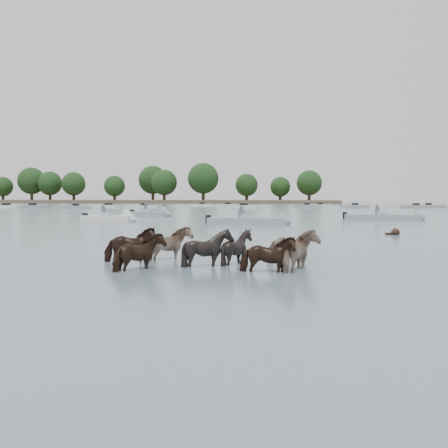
# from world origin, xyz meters

# --- Properties ---
(ground) EXTENTS (400.00, 400.00, 0.00)m
(ground) POSITION_xyz_m (0.00, 0.00, 0.00)
(ground) COLOR #495E69
(ground) RESTS_ON ground
(shoreline) EXTENTS (160.00, 30.00, 1.00)m
(shoreline) POSITION_xyz_m (-70.00, 150.00, 0.50)
(shoreline) COLOR #4C4233
(shoreline) RESTS_ON ground
(pony_herd) EXTENTS (6.48, 3.75, 1.30)m
(pony_herd) POSITION_xyz_m (1.78, 1.56, 0.37)
(pony_herd) COLOR black
(pony_herd) RESTS_ON ground
(swimming_pony) EXTENTS (0.72, 0.44, 0.44)m
(swimming_pony) POSITION_xyz_m (8.26, 14.58, 0.10)
(swimming_pony) COLOR black
(swimming_pony) RESTS_ON ground
(motorboat_a) EXTENTS (4.50, 1.63, 1.92)m
(motorboat_a) POSITION_xyz_m (-11.02, 25.00, 0.23)
(motorboat_a) COLOR silver
(motorboat_a) RESTS_ON ground
(motorboat_b) EXTENTS (6.09, 2.12, 1.92)m
(motorboat_b) POSITION_xyz_m (0.30, 22.97, 0.22)
(motorboat_b) COLOR gray
(motorboat_b) RESTS_ON ground
(motorboat_c) EXTENTS (6.72, 2.03, 1.92)m
(motorboat_c) POSITION_xyz_m (10.38, 31.96, 0.22)
(motorboat_c) COLOR gray
(motorboat_c) RESTS_ON ground
(motorboat_f) EXTENTS (4.73, 2.46, 1.92)m
(motorboat_f) POSITION_xyz_m (-11.55, 36.01, 0.23)
(motorboat_f) COLOR gray
(motorboat_f) RESTS_ON ground
(distant_flotilla) EXTENTS (102.73, 29.20, 0.93)m
(distant_flotilla) POSITION_xyz_m (-0.57, 76.87, 0.26)
(distant_flotilla) COLOR silver
(distant_flotilla) RESTS_ON ground
(treeline) EXTENTS (146.67, 19.45, 12.57)m
(treeline) POSITION_xyz_m (-70.97, 148.70, 6.80)
(treeline) COLOR #382619
(treeline) RESTS_ON ground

